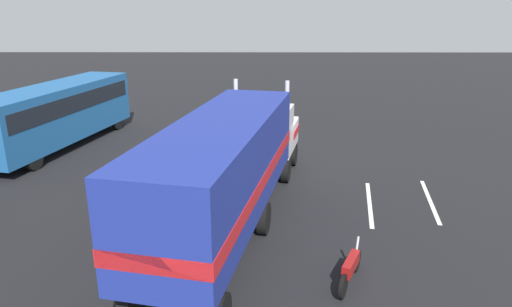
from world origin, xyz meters
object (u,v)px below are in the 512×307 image
at_px(person_bystander, 166,190).
at_px(motorcycle, 351,268).
at_px(semi_truck, 232,160).
at_px(parked_bus, 58,110).

xyz_separation_m(person_bystander, motorcycle, (-4.63, -6.00, -0.41)).
height_order(semi_truck, motorcycle, semi_truck).
distance_m(semi_truck, parked_bus, 14.04).
distance_m(semi_truck, person_bystander, 3.31).
bearing_deg(motorcycle, person_bystander, 52.35).
relative_size(semi_truck, person_bystander, 8.81).
xyz_separation_m(semi_truck, motorcycle, (-3.31, -3.44, -2.04)).
distance_m(parked_bus, motorcycle, 18.87).
bearing_deg(parked_bus, motorcycle, -134.14).
height_order(person_bystander, motorcycle, person_bystander).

